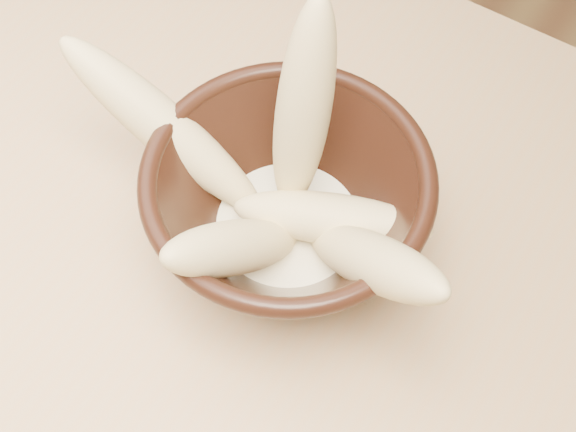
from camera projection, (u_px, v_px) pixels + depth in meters
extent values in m
cube|color=tan|center=(255.00, 381.00, 0.57)|extent=(1.20, 0.80, 0.04)
cylinder|color=tan|center=(92.00, 87.00, 1.19)|extent=(0.05, 0.05, 0.71)
cylinder|color=black|center=(288.00, 247.00, 0.60)|extent=(0.09, 0.09, 0.01)
cylinder|color=black|center=(288.00, 234.00, 0.58)|extent=(0.08, 0.08, 0.01)
torus|color=black|center=(288.00, 179.00, 0.52)|extent=(0.19, 0.19, 0.01)
cylinder|color=beige|center=(288.00, 228.00, 0.57)|extent=(0.11, 0.11, 0.02)
ellipsoid|color=#DDC182|center=(303.00, 112.00, 0.51)|extent=(0.04, 0.07, 0.18)
ellipsoid|color=#DDC182|center=(165.00, 128.00, 0.55)|extent=(0.17, 0.05, 0.13)
ellipsoid|color=#DDC182|center=(373.00, 261.00, 0.49)|extent=(0.14, 0.09, 0.13)
ellipsoid|color=#DDC182|center=(332.00, 219.00, 0.54)|extent=(0.14, 0.09, 0.05)
ellipsoid|color=#DDC182|center=(234.00, 248.00, 0.51)|extent=(0.07, 0.13, 0.12)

